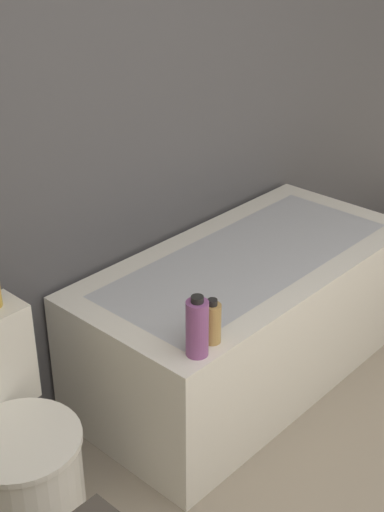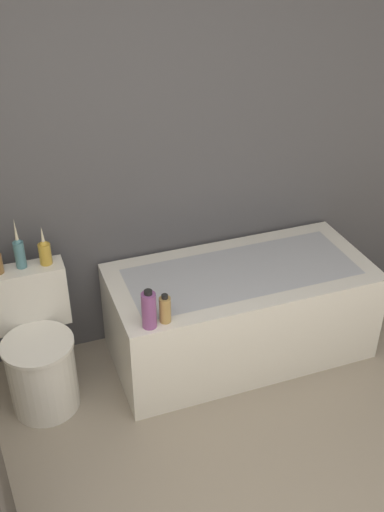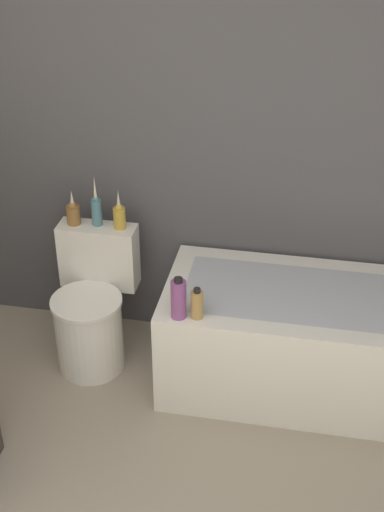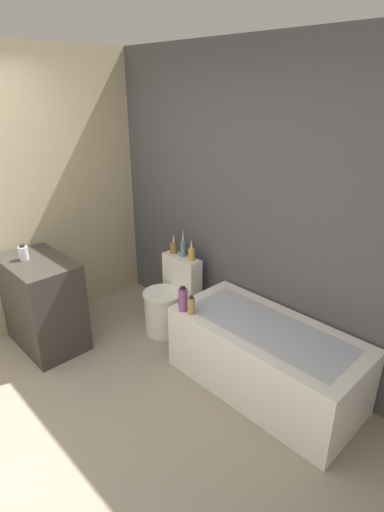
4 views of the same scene
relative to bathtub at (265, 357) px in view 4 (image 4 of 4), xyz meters
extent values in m
cube|color=#4C4C51|center=(-0.74, 0.40, 1.01)|extent=(6.40, 0.06, 2.60)
cube|color=tan|center=(-2.20, -1.03, 1.01)|extent=(0.06, 6.40, 2.60)
cube|color=white|center=(0.00, 0.00, 0.00)|extent=(1.49, 0.71, 0.57)
cube|color=#B7BCC6|center=(0.00, 0.00, 0.27)|extent=(1.29, 0.51, 0.01)
cylinder|color=white|center=(-1.16, -0.06, -0.08)|extent=(0.36, 0.36, 0.41)
cylinder|color=white|center=(-1.16, -0.06, 0.14)|extent=(0.37, 0.37, 0.02)
cube|color=white|center=(-1.16, 0.19, 0.26)|extent=(0.42, 0.15, 0.36)
cube|color=#38332D|center=(-1.77, -0.96, 0.14)|extent=(0.76, 0.49, 0.85)
cylinder|color=silver|center=(-1.87, -1.03, 0.62)|extent=(0.08, 0.08, 0.12)
cylinder|color=black|center=(-1.87, -1.03, 0.69)|extent=(0.05, 0.05, 0.02)
cylinder|color=olive|center=(-1.29, 0.20, 0.49)|extent=(0.07, 0.07, 0.10)
sphere|color=olive|center=(-1.29, 0.20, 0.54)|extent=(0.05, 0.05, 0.05)
cone|color=beige|center=(-1.29, 0.20, 0.59)|extent=(0.03, 0.03, 0.09)
cylinder|color=teal|center=(-1.16, 0.21, 0.52)|extent=(0.05, 0.05, 0.15)
sphere|color=teal|center=(-1.16, 0.21, 0.59)|extent=(0.04, 0.04, 0.04)
cone|color=beige|center=(-1.16, 0.21, 0.66)|extent=(0.02, 0.02, 0.13)
cylinder|color=gold|center=(-1.04, 0.20, 0.50)|extent=(0.06, 0.06, 0.12)
sphere|color=gold|center=(-1.04, 0.20, 0.56)|extent=(0.04, 0.04, 0.04)
cone|color=beige|center=(-1.04, 0.20, 0.61)|extent=(0.02, 0.02, 0.10)
cylinder|color=#8C4C8C|center=(-0.63, -0.29, 0.38)|extent=(0.07, 0.07, 0.19)
cylinder|color=black|center=(-0.63, -0.29, 0.48)|extent=(0.04, 0.04, 0.02)
cylinder|color=tan|center=(-0.54, -0.28, 0.35)|extent=(0.06, 0.06, 0.14)
cylinder|color=black|center=(-0.54, -0.28, 0.43)|extent=(0.03, 0.03, 0.02)
camera|label=1|loc=(-2.01, -1.54, 1.62)|focal=50.00mm
camera|label=2|loc=(-1.22, -2.54, 2.14)|focal=42.00mm
camera|label=3|loc=(-0.07, -2.93, 2.27)|focal=50.00mm
camera|label=4|loc=(1.44, -2.19, 1.97)|focal=28.00mm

